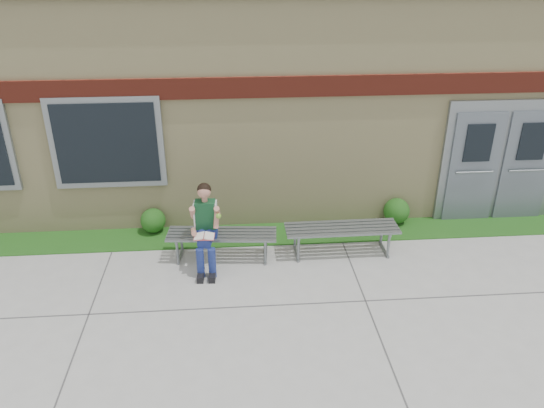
{
  "coord_description": "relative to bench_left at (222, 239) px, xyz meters",
  "views": [
    {
      "loc": [
        -0.88,
        -5.75,
        4.73
      ],
      "look_at": [
        -0.29,
        1.7,
        1.06
      ],
      "focal_mm": 35.0,
      "sensor_mm": 36.0,
      "label": 1
    }
  ],
  "objects": [
    {
      "name": "bench_left",
      "position": [
        0.0,
        0.0,
        0.0
      ],
      "size": [
        1.83,
        0.65,
        0.47
      ],
      "rotation": [
        0.0,
        0.0,
        -0.09
      ],
      "color": "slate",
      "rests_on": "ground"
    },
    {
      "name": "girl",
      "position": [
        -0.24,
        -0.21,
        0.37
      ],
      "size": [
        0.5,
        0.85,
        1.4
      ],
      "rotation": [
        0.0,
        0.0,
        -0.05
      ],
      "color": "navy",
      "rests_on": "ground"
    },
    {
      "name": "school_building",
      "position": [
        1.1,
        4.1,
        1.74
      ],
      "size": [
        16.2,
        6.22,
        4.2
      ],
      "color": "beige",
      "rests_on": "ground"
    },
    {
      "name": "shrub_mid",
      "position": [
        -1.25,
        0.96,
        -0.12
      ],
      "size": [
        0.45,
        0.45,
        0.45
      ],
      "primitive_type": "sphere",
      "color": "#244B14",
      "rests_on": "grass_strip"
    },
    {
      "name": "ground",
      "position": [
        1.1,
        -1.89,
        -0.36
      ],
      "size": [
        80.0,
        80.0,
        0.0
      ],
      "primitive_type": "plane",
      "color": "#9E9E99",
      "rests_on": "ground"
    },
    {
      "name": "bench_right",
      "position": [
        2.0,
        -0.0,
        0.02
      ],
      "size": [
        1.89,
        0.54,
        0.49
      ],
      "rotation": [
        0.0,
        0.0,
        0.01
      ],
      "color": "slate",
      "rests_on": "ground"
    },
    {
      "name": "grass_strip",
      "position": [
        1.1,
        0.71,
        -0.35
      ],
      "size": [
        16.0,
        0.8,
        0.02
      ],
      "primitive_type": "cube",
      "color": "#244B14",
      "rests_on": "ground"
    },
    {
      "name": "shrub_east",
      "position": [
        3.24,
        0.96,
        -0.1
      ],
      "size": [
        0.48,
        0.48,
        0.48
      ],
      "primitive_type": "sphere",
      "color": "#244B14",
      "rests_on": "grass_strip"
    }
  ]
}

